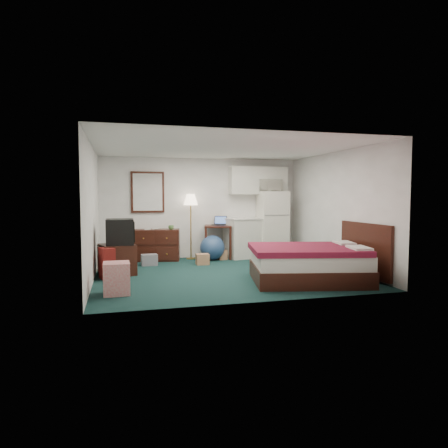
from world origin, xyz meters
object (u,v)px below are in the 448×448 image
object	(u,v)px
kitchen_counter	(244,238)
tv_stand	(117,259)
fridge	(272,224)
floor_lamp	(191,227)
desk	(218,242)
bed	(308,264)
suitcase	(107,263)
dresser	(156,245)

from	to	relation	value
kitchen_counter	tv_stand	world-z (taller)	kitchen_counter
fridge	floor_lamp	bearing A→B (deg)	178.24
desk	fridge	size ratio (longest dim) A/B	0.49
kitchen_counter	tv_stand	size ratio (longest dim) A/B	1.48
bed	suitcase	xyz separation A→B (m)	(-3.55, 1.16, -0.02)
dresser	desk	world-z (taller)	desk
dresser	suitcase	size ratio (longest dim) A/B	1.88
dresser	suitcase	xyz separation A→B (m)	(-1.09, -1.94, -0.08)
suitcase	desk	bearing A→B (deg)	18.47
floor_lamp	fridge	size ratio (longest dim) A/B	0.96
dresser	floor_lamp	distance (m)	0.96
kitchen_counter	tv_stand	distance (m)	3.44
dresser	kitchen_counter	xyz separation A→B (m)	(2.19, -0.08, 0.11)
desk	fridge	world-z (taller)	fridge
floor_lamp	fridge	distance (m)	2.10
dresser	floor_lamp	world-z (taller)	floor_lamp
desk	suitcase	distance (m)	3.22
tv_stand	suitcase	distance (m)	0.42
kitchen_counter	suitcase	bearing A→B (deg)	-161.11
kitchen_counter	suitcase	world-z (taller)	kitchen_counter
fridge	tv_stand	world-z (taller)	fridge
kitchen_counter	floor_lamp	bearing A→B (deg)	164.01
desk	suitcase	size ratio (longest dim) A/B	1.41
dresser	tv_stand	bearing A→B (deg)	-109.31
bed	kitchen_counter	bearing A→B (deg)	107.28
dresser	fridge	bearing A→B (deg)	8.81
floor_lamp	tv_stand	size ratio (longest dim) A/B	2.44
desk	tv_stand	distance (m)	2.86
desk	fridge	distance (m)	1.49
kitchen_counter	fridge	xyz separation A→B (m)	(0.76, -0.02, 0.35)
kitchen_counter	dresser	bearing A→B (deg)	167.18
dresser	bed	bearing A→B (deg)	-40.74
tv_stand	kitchen_counter	bearing A→B (deg)	8.30
kitchen_counter	suitcase	size ratio (longest dim) A/B	1.65
desk	kitchen_counter	size ratio (longest dim) A/B	0.85
floor_lamp	desk	distance (m)	0.77
tv_stand	dresser	bearing A→B (deg)	42.60
floor_lamp	tv_stand	world-z (taller)	floor_lamp
desk	suitcase	bearing A→B (deg)	-131.27
dresser	fridge	xyz separation A→B (m)	(2.95, -0.10, 0.46)
suitcase	dresser	bearing A→B (deg)	43.28
kitchen_counter	bed	size ratio (longest dim) A/B	0.49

